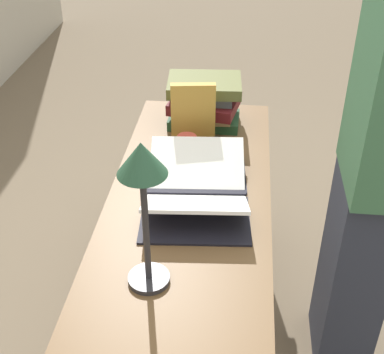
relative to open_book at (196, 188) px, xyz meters
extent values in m
plane|color=#70604C|center=(-0.01, 0.02, -0.75)|extent=(12.00, 12.00, 0.00)
cube|color=brown|center=(-0.01, 0.02, -0.05)|extent=(1.47, 0.57, 0.03)
cube|color=brown|center=(0.68, -0.21, -0.41)|extent=(0.06, 0.06, 0.69)
cube|color=brown|center=(0.68, 0.26, -0.41)|extent=(0.06, 0.06, 0.69)
cube|color=black|center=(0.00, 0.00, -0.02)|extent=(0.05, 0.35, 0.02)
cube|color=black|center=(-0.14, -0.01, -0.03)|extent=(0.28, 0.38, 0.01)
cube|color=black|center=(0.14, 0.01, -0.03)|extent=(0.28, 0.38, 0.01)
cube|color=white|center=(-0.12, -0.01, 0.02)|extent=(0.25, 0.36, 0.11)
cube|color=white|center=(0.12, 0.01, 0.02)|extent=(0.25, 0.36, 0.11)
cube|color=#234C2D|center=(0.52, 0.02, -0.01)|extent=(0.17, 0.30, 0.04)
cube|color=tan|center=(0.52, 0.02, 0.03)|extent=(0.21, 0.23, 0.03)
cube|color=maroon|center=(0.52, 0.02, 0.06)|extent=(0.25, 0.30, 0.05)
cube|color=slate|center=(0.52, 0.02, 0.11)|extent=(0.17, 0.24, 0.04)
cube|color=brown|center=(0.52, 0.02, 0.15)|extent=(0.23, 0.31, 0.05)
cube|color=#BC8933|center=(0.35, 0.05, 0.10)|extent=(0.05, 0.17, 0.26)
cylinder|color=#2D2D33|center=(-0.42, 0.09, -0.02)|extent=(0.12, 0.12, 0.02)
cylinder|color=#2D2D33|center=(-0.42, 0.09, 0.16)|extent=(0.02, 0.02, 0.35)
cone|color=#285138|center=(-0.42, 0.09, 0.38)|extent=(0.13, 0.13, 0.09)
cylinder|color=#B74238|center=(0.25, 0.06, 0.02)|extent=(0.08, 0.08, 0.09)
torus|color=#B74238|center=(0.25, 0.02, 0.02)|extent=(0.02, 0.05, 0.05)
cube|color=#2D3342|center=(0.00, -0.59, -0.34)|extent=(0.31, 0.20, 0.82)
camera|label=1|loc=(-1.50, -0.14, 1.07)|focal=50.00mm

